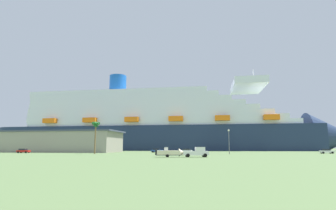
% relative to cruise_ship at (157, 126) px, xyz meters
% --- Properties ---
extents(ground_plane, '(600.00, 600.00, 0.00)m').
position_rel_cruise_ship_xyz_m(ground_plane, '(19.46, -49.73, -15.19)').
color(ground_plane, '#567042').
extents(cruise_ship, '(219.92, 34.28, 54.86)m').
position_rel_cruise_ship_xyz_m(cruise_ship, '(0.00, 0.00, 0.00)').
color(cruise_ship, '#1E2D4C').
rests_on(cruise_ship, ground_plane).
extents(terminal_building, '(57.71, 20.16, 8.91)m').
position_rel_cruise_ship_xyz_m(terminal_building, '(-33.66, -58.19, -10.72)').
color(terminal_building, gray).
rests_on(terminal_building, ground_plane).
extents(pickup_truck, '(5.89, 3.14, 2.20)m').
position_rel_cruise_ship_xyz_m(pickup_truck, '(29.28, -104.35, -14.15)').
color(pickup_truck, white).
rests_on(pickup_truck, ground_plane).
extents(small_boat_on_trailer, '(6.99, 2.97, 2.15)m').
position_rel_cruise_ship_xyz_m(small_boat_on_trailer, '(23.82, -105.46, -14.23)').
color(small_boat_on_trailer, '#595960').
rests_on(small_boat_on_trailer, ground_plane).
extents(palm_tree, '(2.90, 2.86, 10.45)m').
position_rel_cruise_ship_xyz_m(palm_tree, '(-4.73, -81.34, -6.62)').
color(palm_tree, brown).
rests_on(palm_tree, ground_plane).
extents(street_lamp, '(0.56, 0.56, 7.60)m').
position_rel_cruise_ship_xyz_m(street_lamp, '(38.16, -78.78, -10.20)').
color(street_lamp, slate).
rests_on(street_lamp, ground_plane).
extents(parked_car_white_van, '(4.33, 2.19, 1.58)m').
position_rel_cruise_ship_xyz_m(parked_car_white_van, '(70.93, -66.69, -14.36)').
color(parked_car_white_van, white).
rests_on(parked_car_white_van, ground_plane).
extents(parked_car_red_hatchback, '(4.51, 2.64, 1.58)m').
position_rel_cruise_ship_xyz_m(parked_car_red_hatchback, '(-35.33, -74.66, -14.36)').
color(parked_car_red_hatchback, red).
rests_on(parked_car_red_hatchback, ground_plane).
extents(parked_car_silver_sedan, '(4.63, 2.58, 1.58)m').
position_rel_cruise_ship_xyz_m(parked_car_silver_sedan, '(23.45, -62.38, -14.36)').
color(parked_car_silver_sedan, silver).
rests_on(parked_car_silver_sedan, ground_plane).
extents(parked_car_blue_suv, '(4.95, 2.64, 1.58)m').
position_rel_cruise_ship_xyz_m(parked_car_blue_suv, '(11.19, -57.76, -14.36)').
color(parked_car_blue_suv, '#264C99').
rests_on(parked_car_blue_suv, ground_plane).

